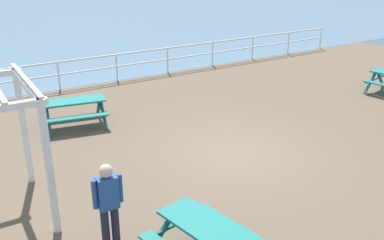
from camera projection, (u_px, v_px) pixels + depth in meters
The scene contains 5 objects.
ground_plane at pixel (234, 156), 11.29m from camera, with size 30.00×24.00×0.20m, color brown.
seaward_railing at pixel (116, 62), 17.11m from camera, with size 23.07×0.07×1.08m.
picnic_table_near_right at pixel (208, 236), 7.02m from camera, with size 1.81×2.04×0.80m.
picnic_table_far_right at pixel (74, 106), 12.82m from camera, with size 2.04×1.81×0.80m.
visitor at pixel (108, 202), 7.28m from camera, with size 0.53×0.23×1.66m.
Camera 1 is at (-6.28, -8.07, 4.91)m, focal length 40.59 mm.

